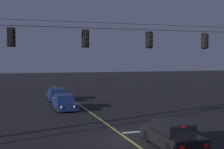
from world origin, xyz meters
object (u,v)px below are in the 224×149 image
at_px(car_oncoming_trailing, 56,95).
at_px(traffic_light_right_inner, 206,41).
at_px(traffic_light_leftmost, 11,37).
at_px(traffic_light_left_inner, 86,38).
at_px(car_waiting_near_lane, 172,135).
at_px(traffic_light_centre, 150,40).
at_px(car_oncoming_lead, 64,103).

bearing_deg(car_oncoming_trailing, traffic_light_right_inner, -62.11).
xyz_separation_m(traffic_light_leftmost, traffic_light_right_inner, (13.01, 0.00, 0.00)).
bearing_deg(traffic_light_left_inner, car_waiting_near_lane, -48.96).
relative_size(traffic_light_left_inner, traffic_light_centre, 1.00).
distance_m(traffic_light_left_inner, car_oncoming_trailing, 16.81).
distance_m(car_waiting_near_lane, car_oncoming_trailing, 20.49).
bearing_deg(traffic_light_left_inner, traffic_light_centre, 0.00).
relative_size(traffic_light_centre, traffic_light_right_inner, 1.00).
bearing_deg(car_waiting_near_lane, traffic_light_right_inner, 40.65).
xyz_separation_m(traffic_light_leftmost, car_oncoming_lead, (4.46, 9.52, -5.30)).
distance_m(traffic_light_left_inner, car_waiting_near_lane, 7.72).
height_order(traffic_light_right_inner, car_waiting_near_lane, traffic_light_right_inner).
bearing_deg(car_oncoming_lead, traffic_light_right_inner, -48.09).
bearing_deg(traffic_light_left_inner, car_oncoming_lead, 89.61).
relative_size(traffic_light_left_inner, car_oncoming_lead, 0.28).
distance_m(car_waiting_near_lane, car_oncoming_lead, 14.22).
bearing_deg(traffic_light_centre, car_oncoming_lead, 114.13).
xyz_separation_m(traffic_light_leftmost, car_waiting_near_lane, (8.08, -4.23, -5.30)).
bearing_deg(traffic_light_centre, car_oncoming_trailing, 104.63).
bearing_deg(traffic_light_leftmost, car_oncoming_trailing, 74.04).
bearing_deg(car_waiting_near_lane, car_oncoming_lead, 104.74).
distance_m(traffic_light_right_inner, car_waiting_near_lane, 8.38).
bearing_deg(car_oncoming_trailing, traffic_light_leftmost, -105.96).
relative_size(traffic_light_centre, car_waiting_near_lane, 0.28).
xyz_separation_m(traffic_light_centre, car_oncoming_lead, (-4.27, 9.52, -5.30)).
bearing_deg(car_oncoming_lead, traffic_light_left_inner, -90.39).
bearing_deg(car_oncoming_lead, traffic_light_leftmost, -115.12).
xyz_separation_m(traffic_light_right_inner, car_oncoming_trailing, (-8.45, 15.95, -5.30)).
height_order(traffic_light_left_inner, traffic_light_right_inner, same).
distance_m(traffic_light_left_inner, traffic_light_right_inner, 8.61).
height_order(traffic_light_centre, car_waiting_near_lane, traffic_light_centre).
bearing_deg(traffic_light_leftmost, traffic_light_right_inner, 0.00).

